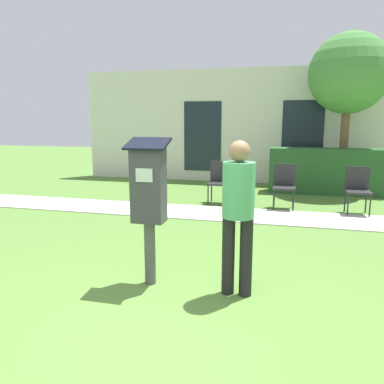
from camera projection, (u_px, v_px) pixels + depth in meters
ground_plane at (157, 332)px, 3.18m from camera, size 40.00×40.00×0.00m
sidewalk at (229, 214)px, 7.11m from camera, size 12.00×1.10×0.02m
building_facade at (251, 126)px, 10.63m from camera, size 10.00×0.26×3.20m
parking_meter at (149, 193)px, 3.94m from camera, size 0.44×0.31×1.59m
person_standing at (238, 206)px, 3.70m from camera, size 0.32×0.32×1.58m
outdoor_chair_left at (219, 179)px, 8.05m from camera, size 0.44×0.44×0.90m
outdoor_chair_middle at (284, 183)px, 7.56m from camera, size 0.44×0.44×0.90m
outdoor_chair_right at (358, 186)px, 7.13m from camera, size 0.44×0.44×0.90m
hedge_row at (327, 171)px, 9.09m from camera, size 2.76×0.60×1.10m
tree at (349, 74)px, 8.90m from camera, size 1.90×1.90×3.82m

